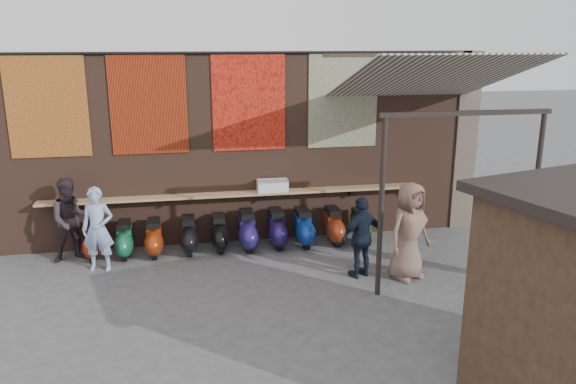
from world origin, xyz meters
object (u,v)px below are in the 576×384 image
Objects in this scene: scooter_stool_4 at (219,233)px; diner_right at (71,220)px; scooter_stool_2 at (154,238)px; diner_left at (98,229)px; scooter_stool_3 at (189,235)px; shopper_grey at (533,240)px; shopper_tan at (409,231)px; scooter_stool_7 at (304,228)px; scooter_stool_5 at (247,231)px; scooter_stool_1 at (125,240)px; shopper_navy at (362,237)px; scooter_stool_6 at (277,229)px; scooter_stool_0 at (94,241)px; scooter_stool_9 at (360,226)px; scooter_stool_8 at (334,226)px; shelf_box at (273,186)px.

scooter_stool_4 is 2.90m from diner_right.
diner_left is at bearing -150.13° from scooter_stool_2.
scooter_stool_3 is 6.54m from shopper_grey.
scooter_stool_7 is at bearing 103.82° from shopper_tan.
scooter_stool_7 is at bearing 15.34° from diner_left.
scooter_stool_1 is at bearing 179.14° from scooter_stool_5.
scooter_stool_1 is 2.48m from scooter_stool_5.
shopper_tan is (5.57, -1.43, 0.10)m from diner_left.
scooter_stool_7 reaches higher than scooter_stool_2.
scooter_stool_1 is 7.72m from shopper_grey.
shopper_tan is (6.14, -2.03, 0.07)m from diner_right.
shopper_grey is (8.18, -2.71, 0.00)m from diner_right.
scooter_stool_3 reaches higher than scooter_stool_4.
scooter_stool_4 is 3.11m from shopper_navy.
shopper_navy is (4.36, -1.82, 0.41)m from scooter_stool_1.
scooter_stool_7 is 2.55m from shopper_tan.
scooter_stool_7 reaches higher than scooter_stool_6.
scooter_stool_9 is (5.53, -0.06, -0.01)m from scooter_stool_0.
diner_right is 8.62m from shopper_grey.
scooter_stool_3 is 0.48× the size of diner_left.
scooter_stool_4 is at bearing -16.51° from diner_right.
scooter_stool_2 is 0.45× the size of shopper_grey.
diner_left is at bearing -72.26° from scooter_stool_0.
scooter_stool_7 is at bearing -88.29° from shopper_navy.
scooter_stool_8 is 3.98m from shopper_grey.
diner_right is at bearing 179.50° from scooter_stool_5.
scooter_stool_8 is (4.33, -0.00, 0.02)m from scooter_stool_1.
shopper_grey is (7.21, -2.72, 0.48)m from scooter_stool_1.
scooter_stool_2 is at bearing 179.92° from scooter_stool_7.
scooter_stool_0 is at bearing 136.83° from shopper_tan.
diner_left reaches higher than scooter_stool_9.
scooter_stool_6 is 0.49× the size of diner_right.
shelf_box is at bearing 7.74° from scooter_stool_2.
shopper_grey is at bearing -49.68° from scooter_stool_9.
shopper_navy is (1.89, -1.78, 0.36)m from scooter_stool_5.
diner_left is (-3.50, -0.61, 0.42)m from scooter_stool_6.
shopper_navy is at bearing -89.09° from scooter_stool_8.
shopper_navy is (3.78, -1.77, 0.40)m from scooter_stool_2.
shopper_navy is at bearing -20.50° from scooter_stool_0.
shopper_navy is at bearing -30.32° from scooter_stool_3.
scooter_stool_8 is at bearing -17.32° from diner_right.
scooter_stool_3 is at bearing -17.48° from diner_right.
diner_left is (-1.67, -0.60, 0.44)m from scooter_stool_3.
scooter_stool_4 is at bearing 178.50° from scooter_stool_6.
scooter_stool_3 is 0.46× the size of shopper_grey.
scooter_stool_5 is at bearing 179.45° from scooter_stool_7.
shelf_box is at bearing -13.12° from diner_right.
scooter_stool_2 is 0.93× the size of scooter_stool_7.
scooter_stool_8 is at bearing -1.51° from shopper_grey.
shelf_box is 4.06m from diner_right.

